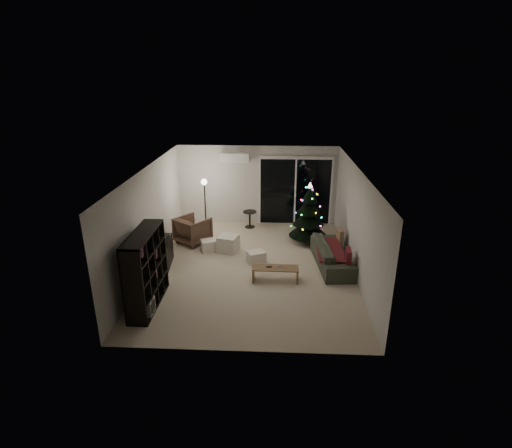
{
  "coord_description": "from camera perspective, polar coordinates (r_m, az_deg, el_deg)",
  "views": [
    {
      "loc": [
        0.56,
        -8.99,
        4.57
      ],
      "look_at": [
        0.1,
        0.3,
        1.05
      ],
      "focal_mm": 28.0,
      "sensor_mm": 36.0,
      "label": 1
    }
  ],
  "objects": [
    {
      "name": "room",
      "position": [
        11.07,
        2.14,
        1.99
      ],
      "size": [
        6.5,
        7.51,
        2.6
      ],
      "color": "beige",
      "rests_on": "ground"
    },
    {
      "name": "bookshelf",
      "position": [
        8.57,
        -16.73,
        -6.26
      ],
      "size": [
        0.61,
        1.66,
        1.62
      ],
      "primitive_type": null,
      "rotation": [
        0.0,
        0.0,
        0.13
      ],
      "color": "black",
      "rests_on": "floor"
    },
    {
      "name": "media_cabinet",
      "position": [
        10.31,
        -13.29,
        -4.11
      ],
      "size": [
        0.52,
        1.12,
        0.68
      ],
      "primitive_type": "cube",
      "rotation": [
        0.0,
        0.0,
        0.1
      ],
      "color": "black",
      "rests_on": "floor"
    },
    {
      "name": "stereo",
      "position": [
        10.15,
        -13.47,
        -2.01
      ],
      "size": [
        0.34,
        0.41,
        0.14
      ],
      "primitive_type": "cube",
      "color": "black",
      "rests_on": "media_cabinet"
    },
    {
      "name": "armchair",
      "position": [
        11.53,
        -9.01,
        -0.84
      ],
      "size": [
        1.16,
        1.16,
        0.77
      ],
      "primitive_type": "imported",
      "rotation": [
        0.0,
        0.0,
        2.5
      ],
      "color": "#3E2B1A",
      "rests_on": "floor"
    },
    {
      "name": "ottoman",
      "position": [
        10.91,
        -3.97,
        -2.81
      ],
      "size": [
        0.62,
        0.62,
        0.45
      ],
      "primitive_type": "cube",
      "rotation": [
        0.0,
        0.0,
        -0.29
      ],
      "color": "white",
      "rests_on": "floor"
    },
    {
      "name": "cardboard_box_a",
      "position": [
        11.0,
        -6.65,
        -3.06
      ],
      "size": [
        0.54,
        0.47,
        0.32
      ],
      "primitive_type": "cube",
      "rotation": [
        0.0,
        0.0,
        0.35
      ],
      "color": "white",
      "rests_on": "floor"
    },
    {
      "name": "cardboard_box_b",
      "position": [
        10.27,
        0.03,
        -4.76
      ],
      "size": [
        0.54,
        0.48,
        0.31
      ],
      "primitive_type": "cube",
      "rotation": [
        0.0,
        0.0,
        0.45
      ],
      "color": "white",
      "rests_on": "floor"
    },
    {
      "name": "side_table",
      "position": [
        12.57,
        -0.89,
        0.68
      ],
      "size": [
        0.49,
        0.49,
        0.53
      ],
      "primitive_type": "cylinder",
      "rotation": [
        0.0,
        0.0,
        0.19
      ],
      "color": "black",
      "rests_on": "floor"
    },
    {
      "name": "floor_lamp",
      "position": [
        12.03,
        -7.26,
        2.36
      ],
      "size": [
        0.26,
        0.26,
        1.63
      ],
      "primitive_type": "cylinder",
      "color": "black",
      "rests_on": "floor"
    },
    {
      "name": "sofa",
      "position": [
        10.26,
        10.95,
        -4.29
      ],
      "size": [
        0.99,
        2.1,
        0.59
      ],
      "primitive_type": "imported",
      "rotation": [
        0.0,
        0.0,
        1.67
      ],
      "color": "#3C4035",
      "rests_on": "floor"
    },
    {
      "name": "sofa_throw",
      "position": [
        10.19,
        10.44,
        -3.61
      ],
      "size": [
        0.64,
        1.47,
        0.05
      ],
      "primitive_type": "cube",
      "color": "#531725",
      "rests_on": "sofa"
    },
    {
      "name": "cushion_a",
      "position": [
        10.8,
        11.9,
        -1.68
      ],
      "size": [
        0.15,
        0.4,
        0.39
      ],
      "primitive_type": "cube",
      "rotation": [
        0.0,
        0.0,
        0.09
      ],
      "color": "tan",
      "rests_on": "sofa"
    },
    {
      "name": "cushion_b",
      "position": [
        9.62,
        13.02,
        -4.63
      ],
      "size": [
        0.14,
        0.4,
        0.39
      ],
      "primitive_type": "cube",
      "rotation": [
        0.0,
        0.0,
        -0.07
      ],
      "color": "#531725",
      "rests_on": "sofa"
    },
    {
      "name": "coffee_table",
      "position": [
        9.42,
        2.77,
        -7.13
      ],
      "size": [
        1.09,
        0.4,
        0.34
      ],
      "primitive_type": null,
      "rotation": [
        0.0,
        0.0,
        -0.02
      ],
      "color": "olive",
      "rests_on": "floor"
    },
    {
      "name": "remote_a",
      "position": [
        9.34,
        1.87,
        -6.13
      ],
      "size": [
        0.14,
        0.04,
        0.02
      ],
      "primitive_type": "cube",
      "color": "black",
      "rests_on": "coffee_table"
    },
    {
      "name": "remote_b",
      "position": [
        9.39,
        3.41,
        -6.02
      ],
      "size": [
        0.13,
        0.08,
        0.02
      ],
      "primitive_type": "cube",
      "rotation": [
        0.0,
        0.0,
        0.35
      ],
      "color": "slate",
      "rests_on": "coffee_table"
    },
    {
      "name": "christmas_tree",
      "position": [
        11.36,
        7.55,
        1.6
      ],
      "size": [
        1.3,
        1.3,
        1.77
      ],
      "primitive_type": "cone",
      "rotation": [
        0.0,
        0.0,
        0.2
      ],
      "color": "black",
      "rests_on": "floor"
    }
  ]
}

